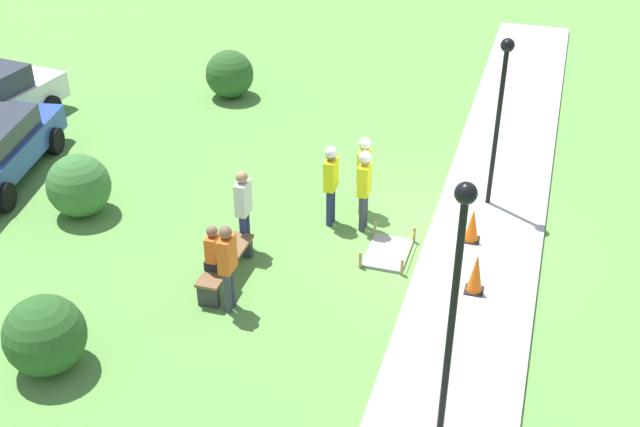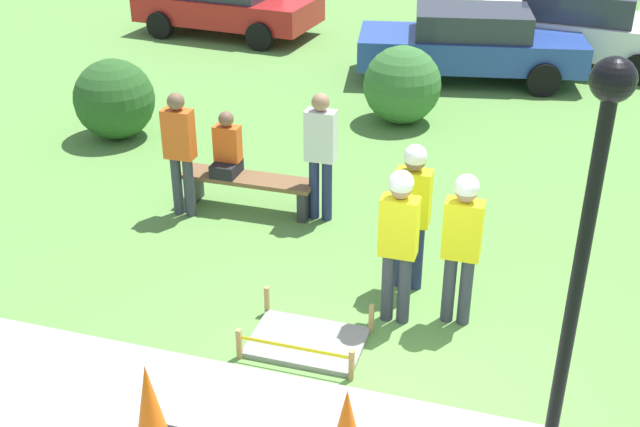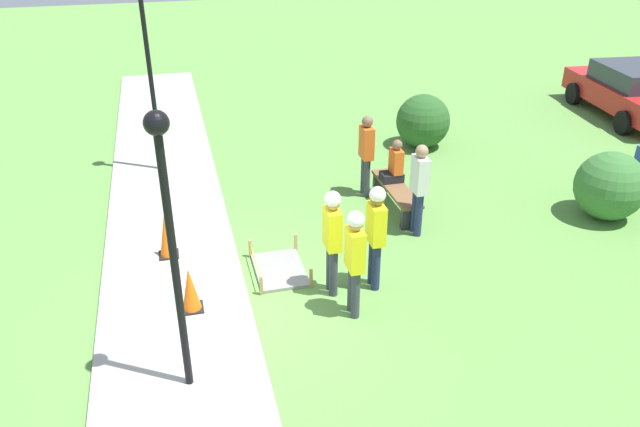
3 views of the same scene
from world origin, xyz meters
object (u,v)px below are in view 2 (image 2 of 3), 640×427
(traffic_cone_far_patch, at_px, (347,424))
(park_bench, at_px, (248,186))
(bystander_in_orange_shirt, at_px, (180,147))
(parked_car_blue, at_px, (471,43))
(worker_supervisor, at_px, (399,234))
(parked_car_red, at_px, (228,3))
(worker_trainee, at_px, (413,205))
(lamppost_near, at_px, (584,245))
(person_seated_on_bench, at_px, (227,150))
(parked_car_white, at_px, (579,25))
(worker_assistant, at_px, (462,237))
(bystander_in_gray_shirt, at_px, (321,149))
(traffic_cone_near_patch, at_px, (149,403))

(traffic_cone_far_patch, relative_size, park_bench, 0.39)
(bystander_in_orange_shirt, xyz_separation_m, parked_car_blue, (2.95, 7.07, -0.26))
(worker_supervisor, height_order, parked_car_red, worker_supervisor)
(worker_trainee, relative_size, bystander_in_orange_shirt, 1.03)
(worker_trainee, bearing_deg, lamppost_near, -61.80)
(person_seated_on_bench, bearing_deg, park_bench, -9.17)
(parked_car_white, xyz_separation_m, parked_car_red, (-8.03, -0.02, -0.06))
(worker_assistant, distance_m, bystander_in_gray_shirt, 2.84)
(parked_car_white, bearing_deg, parked_car_red, -173.26)
(traffic_cone_far_patch, xyz_separation_m, worker_trainee, (-0.05, 2.96, 0.63))
(traffic_cone_far_patch, bearing_deg, parked_car_blue, 92.14)
(traffic_cone_near_patch, xyz_separation_m, traffic_cone_far_patch, (1.69, 0.29, -0.04))
(worker_supervisor, distance_m, parked_car_white, 10.65)
(person_seated_on_bench, height_order, parked_car_blue, parked_car_blue)
(traffic_cone_far_patch, distance_m, bystander_in_orange_shirt, 5.16)
(park_bench, xyz_separation_m, bystander_in_gray_shirt, (1.04, 0.02, 0.68))
(worker_trainee, bearing_deg, parked_car_white, 80.27)
(park_bench, bearing_deg, parked_car_blue, 72.00)
(traffic_cone_near_patch, bearing_deg, lamppost_near, 2.53)
(worker_supervisor, bearing_deg, parked_car_red, 121.13)
(worker_supervisor, bearing_deg, person_seated_on_bench, 143.63)
(traffic_cone_near_patch, height_order, worker_trainee, worker_trainee)
(worker_assistant, xyz_separation_m, worker_trainee, (-0.63, 0.54, 0.02))
(lamppost_near, bearing_deg, worker_trainee, 118.20)
(person_seated_on_bench, distance_m, worker_trainee, 3.16)
(worker_supervisor, distance_m, lamppost_near, 3.26)
(parked_car_white, bearing_deg, worker_assistant, -89.17)
(worker_supervisor, bearing_deg, traffic_cone_near_patch, -122.84)
(lamppost_near, bearing_deg, person_seated_on_bench, 135.17)
(worker_trainee, distance_m, parked_car_red, 11.66)
(person_seated_on_bench, distance_m, bystander_in_gray_shirt, 1.36)
(traffic_cone_near_patch, xyz_separation_m, lamppost_near, (3.31, 0.15, 2.05))
(person_seated_on_bench, xyz_separation_m, parked_car_red, (-3.51, 8.41, -0.09))
(worker_assistant, bearing_deg, park_bench, 149.46)
(lamppost_near, relative_size, parked_car_white, 0.81)
(worker_supervisor, relative_size, bystander_in_orange_shirt, 1.03)
(bystander_in_orange_shirt, bearing_deg, traffic_cone_far_patch, -49.03)
(worker_trainee, distance_m, bystander_in_orange_shirt, 3.44)
(traffic_cone_far_patch, xyz_separation_m, parked_car_white, (1.63, 12.75, 0.35))
(worker_supervisor, bearing_deg, worker_assistant, 14.79)
(traffic_cone_far_patch, height_order, bystander_in_gray_shirt, bystander_in_gray_shirt)
(worker_assistant, bearing_deg, parked_car_red, 124.06)
(worker_assistant, bearing_deg, worker_supervisor, -165.21)
(worker_assistant, bearing_deg, traffic_cone_far_patch, -103.63)
(traffic_cone_near_patch, relative_size, worker_assistant, 0.46)
(parked_car_red, bearing_deg, lamppost_near, -52.57)
(traffic_cone_far_patch, bearing_deg, person_seated_on_bench, 123.70)
(traffic_cone_far_patch, bearing_deg, bystander_in_orange_shirt, 130.97)
(parked_car_red, bearing_deg, traffic_cone_near_patch, -64.60)
(traffic_cone_near_patch, height_order, traffic_cone_far_patch, traffic_cone_near_patch)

